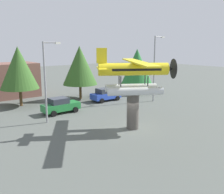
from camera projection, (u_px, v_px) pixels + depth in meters
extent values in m
plane|color=#515651|center=(132.00, 128.00, 23.64)|extent=(140.00, 140.00, 0.00)
cylinder|color=#4C4742|center=(133.00, 111.00, 23.31)|extent=(1.10, 1.10, 3.31)
cylinder|color=silver|center=(135.00, 91.00, 21.93)|extent=(4.44, 3.14, 0.70)
cylinder|color=#333338|center=(148.00, 81.00, 22.40)|extent=(0.14, 0.14, 0.90)
cylinder|color=#333338|center=(121.00, 81.00, 22.11)|extent=(0.14, 0.14, 0.90)
cylinder|color=silver|center=(131.00, 88.00, 23.88)|extent=(4.44, 3.14, 0.70)
cylinder|color=#333338|center=(145.00, 79.00, 23.38)|extent=(0.14, 0.14, 0.90)
cylinder|color=#333338|center=(119.00, 80.00, 23.09)|extent=(0.14, 0.14, 0.90)
cylinder|color=yellow|center=(133.00, 69.00, 22.54)|extent=(5.84, 4.22, 1.10)
cube|color=black|center=(136.00, 69.00, 22.57)|extent=(4.29, 3.27, 0.20)
cone|color=#262628|center=(169.00, 69.00, 22.94)|extent=(1.06, 1.12, 0.88)
cylinder|color=black|center=(173.00, 69.00, 22.99)|extent=(0.99, 1.55, 1.80)
cube|color=yellow|center=(138.00, 62.00, 22.47)|extent=(6.44, 9.40, 0.12)
cube|color=yellow|center=(102.00, 68.00, 22.19)|extent=(2.08, 2.75, 0.10)
cube|color=yellow|center=(102.00, 56.00, 21.97)|extent=(0.83, 0.58, 1.30)
cube|color=#237A38|center=(61.00, 107.00, 28.89)|extent=(4.20, 1.70, 0.80)
cube|color=#2D333D|center=(59.00, 101.00, 28.59)|extent=(2.00, 1.56, 0.64)
cylinder|color=black|center=(76.00, 110.00, 29.12)|extent=(0.64, 0.22, 0.64)
cylinder|color=black|center=(68.00, 107.00, 30.49)|extent=(0.64, 0.22, 0.64)
cylinder|color=black|center=(54.00, 114.00, 27.46)|extent=(0.64, 0.22, 0.64)
cylinder|color=black|center=(46.00, 110.00, 28.82)|extent=(0.64, 0.22, 0.64)
cube|color=#2847B7|center=(106.00, 96.00, 35.16)|extent=(4.20, 1.70, 0.80)
cube|color=#2D333D|center=(104.00, 91.00, 34.86)|extent=(2.00, 1.56, 0.64)
cylinder|color=black|center=(118.00, 98.00, 35.39)|extent=(0.64, 0.22, 0.64)
cylinder|color=black|center=(109.00, 96.00, 36.76)|extent=(0.64, 0.22, 0.64)
cylinder|color=black|center=(102.00, 101.00, 33.72)|extent=(0.64, 0.22, 0.64)
cylinder|color=black|center=(94.00, 99.00, 35.09)|extent=(0.64, 0.22, 0.64)
cylinder|color=gray|center=(45.00, 83.00, 24.63)|extent=(0.18, 0.18, 7.88)
cylinder|color=gray|center=(51.00, 42.00, 24.36)|extent=(1.60, 0.12, 0.12)
cube|color=silver|center=(58.00, 43.00, 24.80)|extent=(0.50, 0.28, 0.20)
cylinder|color=gray|center=(154.00, 69.00, 34.23)|extent=(0.18, 0.18, 8.70)
cylinder|color=gray|center=(159.00, 37.00, 33.87)|extent=(1.60, 0.12, 0.12)
cube|color=silver|center=(163.00, 37.00, 34.31)|extent=(0.50, 0.28, 0.20)
cube|color=brown|center=(0.00, 81.00, 36.62)|extent=(10.27, 5.08, 4.95)
cylinder|color=brown|center=(21.00, 97.00, 32.17)|extent=(0.36, 0.36, 2.18)
cone|color=#335B23|center=(19.00, 68.00, 31.43)|extent=(4.69, 4.69, 5.21)
cylinder|color=brown|center=(80.00, 91.00, 36.56)|extent=(0.36, 0.36, 2.04)
cone|color=#335B23|center=(80.00, 65.00, 35.81)|extent=(4.84, 4.84, 5.38)
cylinder|color=brown|center=(137.00, 88.00, 40.67)|extent=(0.36, 0.36, 1.57)
cone|color=#287033|center=(137.00, 66.00, 39.97)|extent=(4.84, 4.84, 5.38)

